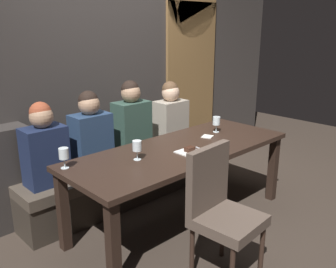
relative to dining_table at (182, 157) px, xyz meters
The scene contains 16 objects.
ground 0.65m from the dining_table, ahead, with size 9.00×9.00×0.00m, color #382D26.
back_wall_tiled 1.49m from the dining_table, 90.00° to the left, with size 6.00×0.12×3.00m, color #383330.
arched_door 1.91m from the dining_table, 40.43° to the left, with size 0.90×0.05×2.55m.
dining_table is the anchor object (origin of this frame).
banquette_bench 0.82m from the dining_table, 90.00° to the left, with size 2.50×0.44×0.45m.
chair_near_side 0.81m from the dining_table, 115.84° to the right, with size 0.47×0.47×0.98m.
diner_redhead 1.22m from the dining_table, 143.23° to the left, with size 0.36×0.24×0.74m.
diner_bearded 0.89m from the dining_table, 125.12° to the left, with size 0.36×0.24×0.78m.
diner_far_end 0.75m from the dining_table, 90.61° to the left, with size 0.36×0.24×0.83m.
diner_near_end 0.91m from the dining_table, 52.53° to the left, with size 0.36×0.24×0.76m.
wine_glass_far_right 0.53m from the dining_table, behind, with size 0.08×0.08×0.16m.
wine_glass_far_left 0.66m from the dining_table, ahead, with size 0.08×0.08×0.16m.
wine_glass_near_left 1.07m from the dining_table, 164.44° to the left, with size 0.08×0.08×0.16m.
dessert_plate 0.18m from the dining_table, 110.78° to the right, with size 0.19×0.19×0.05m.
fork_on_table 0.21m from the dining_table, 63.28° to the right, with size 0.02×0.17×0.01m, color silver.
folded_napkin 0.43m from the dining_table, ahead, with size 0.11×0.10×0.01m, color silver.
Camera 1 is at (-2.25, -2.17, 1.80)m, focal length 38.82 mm.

